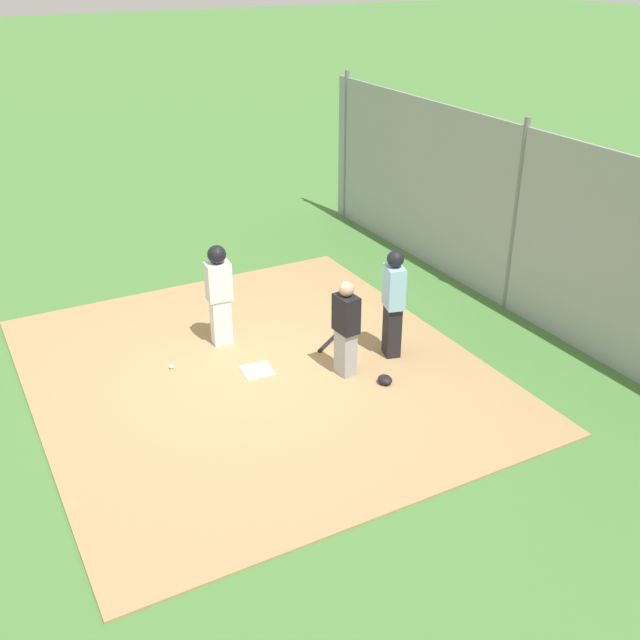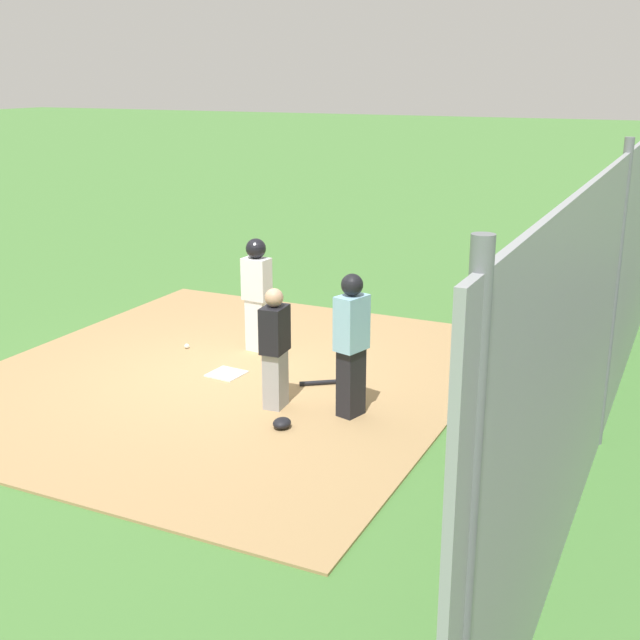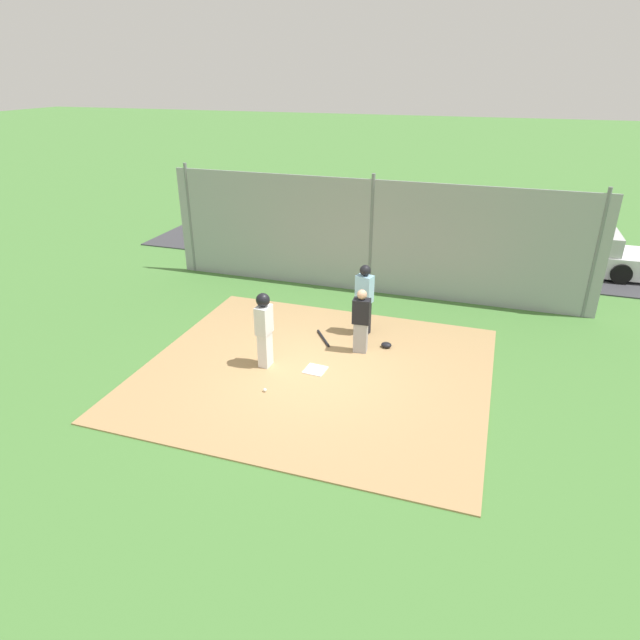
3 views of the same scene
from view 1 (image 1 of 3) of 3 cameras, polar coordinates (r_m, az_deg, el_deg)
The scene contains 11 objects.
ground_plane at distance 11.34m, azimuth -4.83°, elevation -4.03°, with size 140.00×140.00×0.00m, color #477A38.
dirt_infield at distance 11.33m, azimuth -4.83°, elevation -3.97°, with size 7.20×6.40×0.03m, color #A88456.
home_plate at distance 11.32m, azimuth -4.84°, elevation -3.86°, with size 0.44×0.44×0.02m, color white.
catcher at distance 10.86m, azimuth 2.00°, elevation -0.58°, with size 0.40×0.29×1.50m.
umpire at distance 11.38m, azimuth 5.63°, elevation 1.43°, with size 0.44×0.35×1.74m.
runner at distance 11.75m, azimuth -7.74°, elevation 2.40°, with size 0.29×0.40×1.68m.
baseball_bat at distance 12.09m, azimuth 0.83°, elevation -1.53°, with size 0.06×0.06×0.84m, color black.
catcher_mask at distance 10.99m, azimuth 4.99°, elevation -4.57°, with size 0.24×0.20×0.12m, color black.
baseball at distance 11.55m, azimuth -11.30°, elevation -3.50°, with size 0.07×0.07×0.07m, color white.
backstop_fence at distance 13.15m, azimuth 14.71°, elevation 7.31°, with size 12.00×0.10×3.35m.
parked_car_blue at distance 18.46m, azimuth 17.87°, elevation 9.16°, with size 4.30×2.08×1.28m.
Camera 1 is at (-9.00, 3.79, 5.77)m, focal length 41.84 mm.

